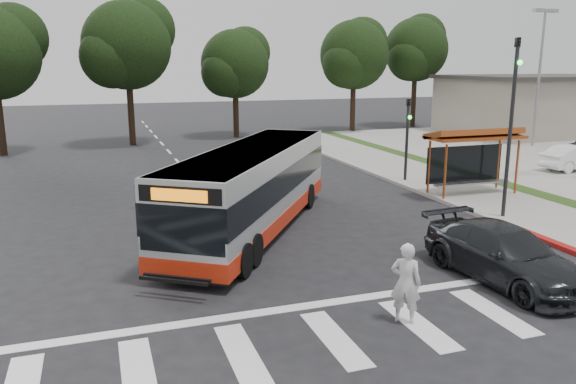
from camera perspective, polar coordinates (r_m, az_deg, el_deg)
name	(u,v)px	position (r m, az deg, el deg)	size (l,w,h in m)	color
ground	(266,261)	(16.47, -2.26, -7.02)	(140.00, 140.00, 0.00)	black
sidewalk_east	(436,181)	(28.11, 14.76, 1.09)	(4.00, 40.00, 0.12)	gray
curb_east	(399,183)	(27.06, 11.23, 0.86)	(0.30, 40.00, 0.15)	#9E9991
curb_east_red	(563,247)	(19.38, 26.18, -5.06)	(0.32, 6.00, 0.15)	maroon
commercial_building	(541,107)	(50.53, 24.29, 7.92)	(14.00, 10.00, 4.40)	gray
building_roof_cap	(544,77)	(50.43, 24.54, 10.57)	(14.60, 10.60, 0.30)	#383330
crosswalk_ladder	(335,338)	(12.16, 4.77, -14.60)	(18.00, 2.60, 0.01)	silver
bus_shelter	(473,142)	(25.30, 18.30, 4.86)	(4.20, 1.60, 2.86)	#914018
traffic_signal_ne_tall	(512,114)	(21.59, 21.79, 7.39)	(0.18, 0.37, 6.50)	black
traffic_signal_ne_short	(407,131)	(27.40, 12.03, 6.07)	(0.18, 0.37, 4.00)	black
lot_light_mid	(541,59)	(41.94, 24.29, 12.21)	(1.90, 0.35, 9.01)	gray
tree_ne_a	(355,54)	(47.56, 6.78, 13.77)	(6.16, 5.74, 9.30)	black
tree_ne_b	(416,48)	(52.67, 12.92, 14.03)	(6.16, 5.74, 10.02)	black
tree_north_a	(128,44)	(41.01, -15.95, 14.27)	(6.60, 6.15, 10.17)	black
tree_north_b	(236,63)	(44.17, -5.35, 12.93)	(5.72, 5.33, 8.43)	black
transit_bus	(253,190)	(19.06, -3.58, 0.21)	(2.40, 11.06, 2.86)	#A5A7AA
pedestrian	(406,283)	(12.73, 11.88, -9.03)	(0.67, 0.44, 1.84)	silver
dark_sedan	(504,254)	(15.92, 21.13, -5.90)	(2.02, 4.96, 1.44)	black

